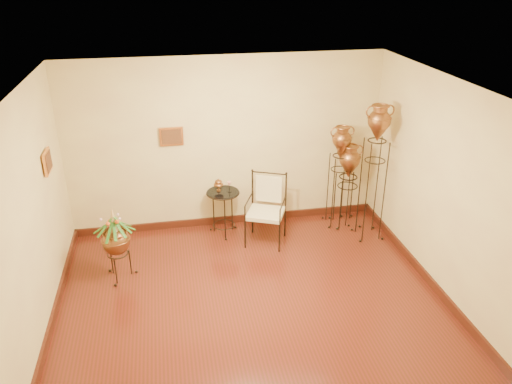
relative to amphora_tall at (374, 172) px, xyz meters
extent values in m
plane|color=#561A14|center=(-2.15, -1.65, -1.12)|extent=(5.00, 5.00, 0.00)
cube|color=#3F180E|center=(-2.15, 0.83, -1.06)|extent=(5.00, 0.04, 0.12)
cube|color=#3F180E|center=(-4.63, -1.65, -1.06)|extent=(0.04, 5.00, 0.12)
cube|color=#3F180E|center=(0.33, -1.65, -1.06)|extent=(0.04, 5.00, 0.12)
cube|color=#E18D42|center=(-3.00, 0.81, 0.48)|extent=(0.36, 0.03, 0.29)
cube|color=#E18D42|center=(-4.61, -0.20, 0.58)|extent=(0.03, 0.36, 0.29)
cube|color=beige|center=(-1.66, 0.10, -0.61)|extent=(0.69, 0.67, 0.06)
cube|color=beige|center=(-1.66, 0.10, -0.30)|extent=(0.39, 0.19, 0.43)
cylinder|color=black|center=(-2.27, 0.50, -0.38)|extent=(0.51, 0.51, 0.02)
camera|label=1|loc=(-3.08, -6.57, 2.97)|focal=35.00mm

